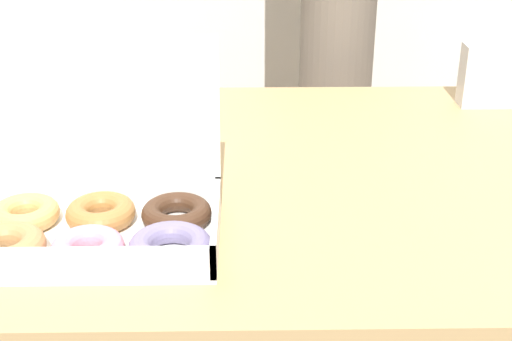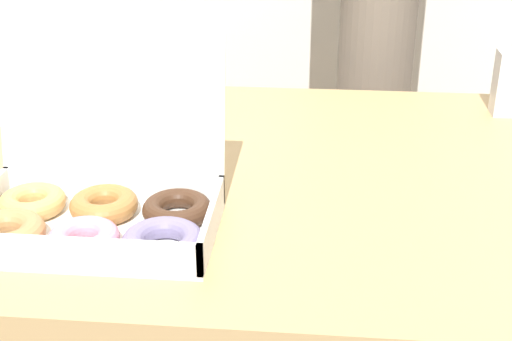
% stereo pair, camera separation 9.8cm
% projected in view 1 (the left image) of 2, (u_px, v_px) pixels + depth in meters
% --- Properties ---
extents(table, '(1.15, 0.87, 0.71)m').
position_uv_depth(table, '(283.00, 341.00, 1.33)').
color(table, tan).
rests_on(table, ground_plane).
extents(donut_box, '(0.35, 0.27, 0.25)m').
position_uv_depth(donut_box, '(95.00, 214.00, 0.96)').
color(donut_box, white).
rests_on(donut_box, table).
extents(napkin_holder, '(0.13, 0.05, 0.13)m').
position_uv_depth(napkin_holder, '(493.00, 75.00, 1.45)').
color(napkin_holder, silver).
rests_on(napkin_holder, table).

